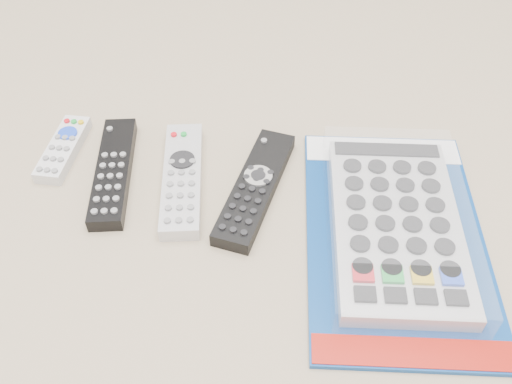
# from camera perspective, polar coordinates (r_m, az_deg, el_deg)

# --- Properties ---
(remote_small_grey) EXTENTS (0.04, 0.13, 0.02)m
(remote_small_grey) POSITION_cam_1_polar(r_m,az_deg,el_deg) (0.87, -18.73, 4.14)
(remote_small_grey) COLOR silver
(remote_small_grey) RESTS_ON ground
(remote_slim_black) EXTENTS (0.08, 0.21, 0.02)m
(remote_slim_black) POSITION_cam_1_polar(r_m,az_deg,el_deg) (0.82, -14.07, 2.01)
(remote_slim_black) COLOR black
(remote_slim_black) RESTS_ON ground
(remote_silver_dvd) EXTENTS (0.09, 0.21, 0.02)m
(remote_silver_dvd) POSITION_cam_1_polar(r_m,az_deg,el_deg) (0.79, -7.39, 1.37)
(remote_silver_dvd) COLOR #BCBCC1
(remote_silver_dvd) RESTS_ON ground
(remote_large_black) EXTENTS (0.09, 0.22, 0.02)m
(remote_large_black) POSITION_cam_1_polar(r_m,az_deg,el_deg) (0.77, -0.07, 0.47)
(remote_large_black) COLOR black
(remote_large_black) RESTS_ON ground
(jumbo_remote_packaged) EXTENTS (0.25, 0.39, 0.05)m
(jumbo_remote_packaged) POSITION_cam_1_polar(r_m,az_deg,el_deg) (0.74, 13.89, -3.04)
(jumbo_remote_packaged) COLOR navy
(jumbo_remote_packaged) RESTS_ON ground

